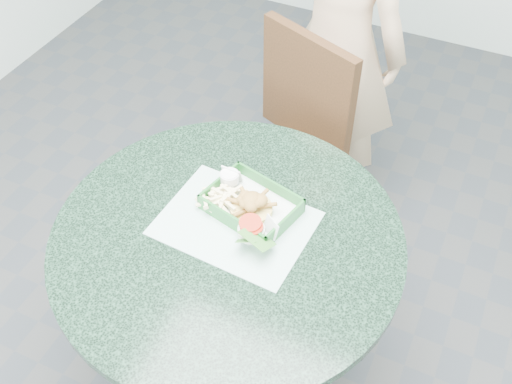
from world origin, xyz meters
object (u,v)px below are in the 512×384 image
at_px(cafe_table, 229,276).
at_px(food_basket, 251,211).
at_px(dining_chair, 294,143).
at_px(sauce_ramekin, 223,186).
at_px(diner_person, 337,43).
at_px(crab_sandwich, 253,209).

height_order(cafe_table, food_basket, food_basket).
height_order(dining_chair, sauce_ramekin, dining_chair).
xyz_separation_m(dining_chair, diner_person, (0.02, 0.34, 0.24)).
bearing_deg(sauce_ramekin, dining_chair, 88.92).
height_order(crab_sandwich, sauce_ramekin, crab_sandwich).
bearing_deg(diner_person, cafe_table, 101.05).
distance_m(diner_person, crab_sandwich, 0.92).
bearing_deg(food_basket, diner_person, 94.20).
bearing_deg(cafe_table, food_basket, 78.54).
bearing_deg(diner_person, food_basket, 102.71).
bearing_deg(crab_sandwich, sauce_ramekin, 159.93).
height_order(dining_chair, crab_sandwich, dining_chair).
xyz_separation_m(food_basket, crab_sandwich, (0.01, -0.02, 0.03)).
bearing_deg(sauce_ramekin, crab_sandwich, -20.07).
bearing_deg(sauce_ramekin, food_basket, -14.37).
height_order(cafe_table, sauce_ramekin, sauce_ramekin).
distance_m(cafe_table, food_basket, 0.22).
bearing_deg(food_basket, dining_chair, 99.18).
bearing_deg(sauce_ramekin, diner_person, 87.74).
bearing_deg(diner_person, crab_sandwich, 103.45).
bearing_deg(dining_chair, crab_sandwich, -57.61).
distance_m(food_basket, sauce_ramekin, 0.11).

